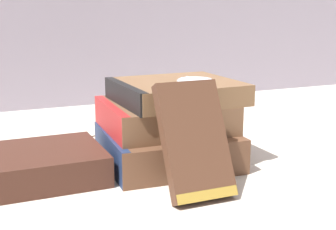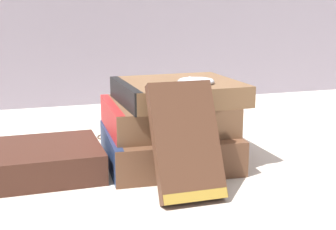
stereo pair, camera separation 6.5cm
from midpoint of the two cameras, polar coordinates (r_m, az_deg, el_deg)
ground_plane at (r=0.70m, az=4.35°, el=-5.87°), size 3.00×3.00×0.00m
book_flat_bottom at (r=0.69m, az=2.26°, el=-3.92°), size 0.19×0.19×0.05m
book_flat_middle at (r=0.69m, az=2.08°, el=-0.07°), size 0.18×0.17×0.04m
book_flat_top at (r=0.69m, az=3.41°, el=2.83°), size 0.17×0.16×0.03m
book_side_left at (r=0.66m, az=-15.12°, el=-5.68°), size 0.21×0.14×0.04m
book_leaning_front at (r=0.57m, az=5.55°, el=-3.74°), size 0.08×0.08×0.14m
pocket_watch at (r=0.67m, az=6.19°, el=4.08°), size 0.05×0.06×0.01m
reading_glasses at (r=0.85m, az=-3.23°, el=-2.38°), size 0.11×0.06×0.00m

